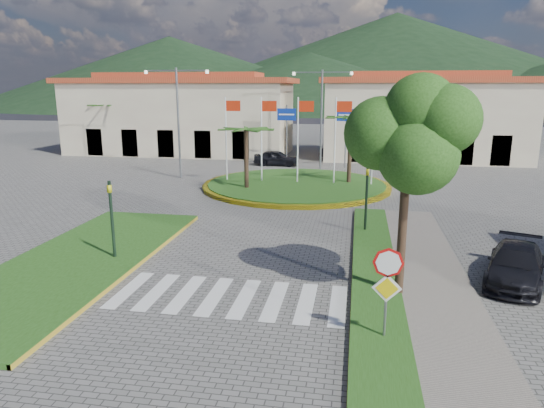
% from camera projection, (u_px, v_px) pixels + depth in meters
% --- Properties ---
extents(ground, '(160.00, 160.00, 0.00)m').
position_uv_depth(ground, '(184.00, 364.00, 11.93)').
color(ground, '#63615E').
rests_on(ground, ground).
extents(sidewalk_right, '(4.00, 28.00, 0.15)m').
position_uv_depth(sidewalk_right, '(426.00, 342.00, 12.81)').
color(sidewalk_right, gray).
rests_on(sidewalk_right, ground).
extents(verge_right, '(1.60, 28.00, 0.18)m').
position_uv_depth(verge_right, '(380.00, 338.00, 13.01)').
color(verge_right, '#264D16').
rests_on(verge_right, ground).
extents(median_left, '(5.00, 14.00, 0.18)m').
position_uv_depth(median_left, '(78.00, 261.00, 18.75)').
color(median_left, '#264D16').
rests_on(median_left, ground).
extents(crosswalk, '(8.00, 3.00, 0.01)m').
position_uv_depth(crosswalk, '(227.00, 297.00, 15.75)').
color(crosswalk, silver).
rests_on(crosswalk, ground).
extents(roundabout_island, '(12.70, 12.70, 6.00)m').
position_uv_depth(roundabout_island, '(296.00, 185.00, 32.94)').
color(roundabout_island, yellow).
rests_on(roundabout_island, ground).
extents(stop_sign, '(0.80, 0.11, 2.65)m').
position_uv_depth(stop_sign, '(387.00, 279.00, 12.56)').
color(stop_sign, slate).
rests_on(stop_sign, ground).
extents(deciduous_tree, '(3.60, 3.60, 6.80)m').
position_uv_depth(deciduous_tree, '(409.00, 137.00, 14.57)').
color(deciduous_tree, black).
rests_on(deciduous_tree, ground).
extents(traffic_light_left, '(0.15, 0.18, 3.20)m').
position_uv_depth(traffic_light_left, '(112.00, 213.00, 18.57)').
color(traffic_light_left, black).
rests_on(traffic_light_left, ground).
extents(traffic_light_right, '(0.15, 0.18, 3.20)m').
position_uv_depth(traffic_light_right, '(367.00, 192.00, 22.20)').
color(traffic_light_right, black).
rests_on(traffic_light_right, ground).
extents(traffic_light_far, '(0.18, 0.15, 3.20)m').
position_uv_depth(traffic_light_far, '(413.00, 154.00, 35.00)').
color(traffic_light_far, black).
rests_on(traffic_light_far, ground).
extents(direction_sign_west, '(1.60, 0.14, 5.20)m').
position_uv_depth(direction_sign_west, '(287.00, 125.00, 41.08)').
color(direction_sign_west, slate).
rests_on(direction_sign_west, ground).
extents(direction_sign_east, '(1.60, 0.14, 5.20)m').
position_uv_depth(direction_sign_east, '(346.00, 126.00, 40.23)').
color(direction_sign_east, slate).
rests_on(direction_sign_east, ground).
extents(street_lamp_centre, '(4.80, 0.16, 8.00)m').
position_uv_depth(street_lamp_centre, '(321.00, 114.00, 39.42)').
color(street_lamp_centre, slate).
rests_on(street_lamp_centre, ground).
extents(street_lamp_west, '(4.80, 0.16, 8.00)m').
position_uv_depth(street_lamp_west, '(178.00, 117.00, 35.36)').
color(street_lamp_west, slate).
rests_on(street_lamp_west, ground).
extents(building_left, '(23.32, 9.54, 8.05)m').
position_uv_depth(building_left, '(181.00, 114.00, 49.75)').
color(building_left, '#C5B195').
rests_on(building_left, ground).
extents(building_right, '(19.08, 9.54, 8.05)m').
position_uv_depth(building_right, '(423.00, 117.00, 45.69)').
color(building_right, '#C5B195').
rests_on(building_right, ground).
extents(hill_far_west, '(140.00, 140.00, 22.00)m').
position_uv_depth(hill_far_west, '(171.00, 73.00, 152.65)').
color(hill_far_west, black).
rests_on(hill_far_west, ground).
extents(hill_far_mid, '(180.00, 180.00, 30.00)m').
position_uv_depth(hill_far_mid, '(395.00, 61.00, 159.02)').
color(hill_far_mid, black).
rests_on(hill_far_mid, ground).
extents(hill_near_back, '(110.00, 110.00, 16.00)m').
position_uv_depth(hill_near_back, '(310.00, 82.00, 136.17)').
color(hill_near_back, black).
rests_on(hill_near_back, ground).
extents(white_van, '(5.31, 4.03, 1.34)m').
position_uv_depth(white_van, '(171.00, 148.00, 49.00)').
color(white_van, '#BABABC').
rests_on(white_van, ground).
extents(car_dark_a, '(3.96, 1.73, 1.33)m').
position_uv_depth(car_dark_a, '(277.00, 158.00, 42.01)').
color(car_dark_a, black).
rests_on(car_dark_a, ground).
extents(car_dark_b, '(4.08, 2.50, 1.27)m').
position_uv_depth(car_dark_b, '(341.00, 153.00, 45.66)').
color(car_dark_b, black).
rests_on(car_dark_b, ground).
extents(car_side_right, '(3.09, 4.67, 1.26)m').
position_uv_depth(car_side_right, '(516.00, 265.00, 16.86)').
color(car_side_right, black).
rests_on(car_side_right, ground).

